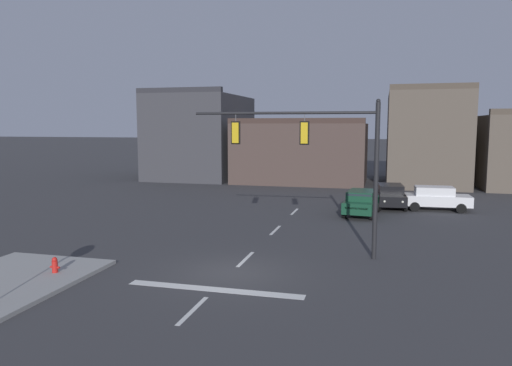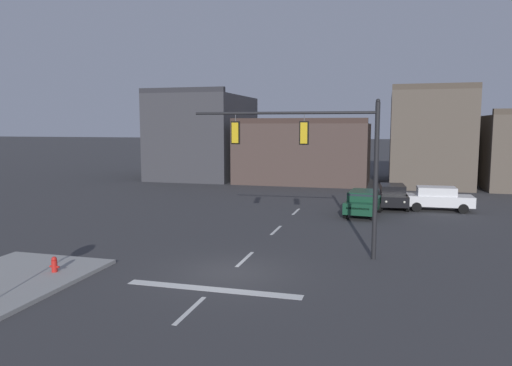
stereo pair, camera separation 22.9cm
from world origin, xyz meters
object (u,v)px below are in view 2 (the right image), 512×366
(car_lot_farside, at_px, (438,198))
(fire_hydrant, at_px, (55,267))
(car_lot_nearside, at_px, (392,195))
(car_lot_middle, at_px, (363,202))
(signal_mast_near_side, at_px, (320,150))

(car_lot_farside, xyz_separation_m, fire_hydrant, (-15.51, -19.05, -0.53))
(car_lot_nearside, relative_size, car_lot_farside, 1.01)
(car_lot_nearside, xyz_separation_m, car_lot_middle, (-1.84, -3.57, 0.00))
(car_lot_farside, bearing_deg, fire_hydrant, -129.16)
(signal_mast_near_side, xyz_separation_m, car_lot_farside, (6.17, 13.57, -3.78))
(signal_mast_near_side, distance_m, car_lot_nearside, 14.84)
(car_lot_nearside, height_order, car_lot_farside, same)
(car_lot_nearside, xyz_separation_m, car_lot_farside, (2.94, -0.41, 0.00))
(car_lot_middle, bearing_deg, signal_mast_near_side, -97.60)
(signal_mast_near_side, xyz_separation_m, car_lot_middle, (1.39, 10.42, -3.78))
(fire_hydrant, bearing_deg, car_lot_nearside, 57.14)
(car_lot_nearside, distance_m, car_lot_farside, 2.97)
(car_lot_nearside, distance_m, fire_hydrant, 23.18)
(car_lot_middle, distance_m, car_lot_farside, 5.72)
(signal_mast_near_side, height_order, fire_hydrant, signal_mast_near_side)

